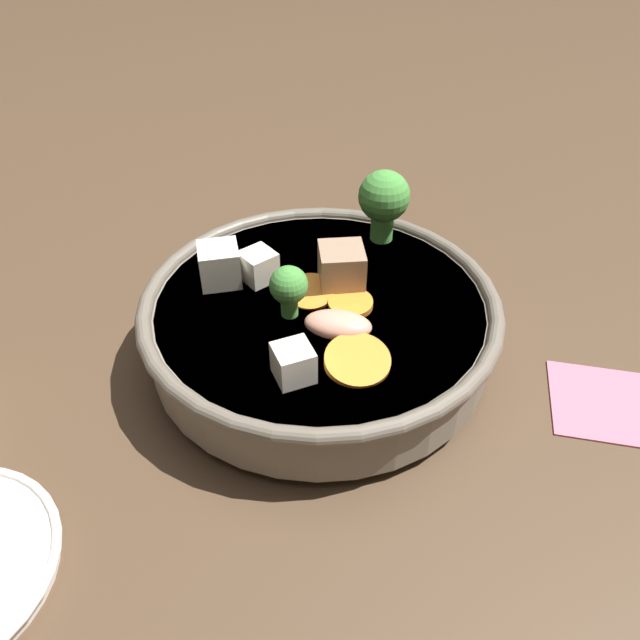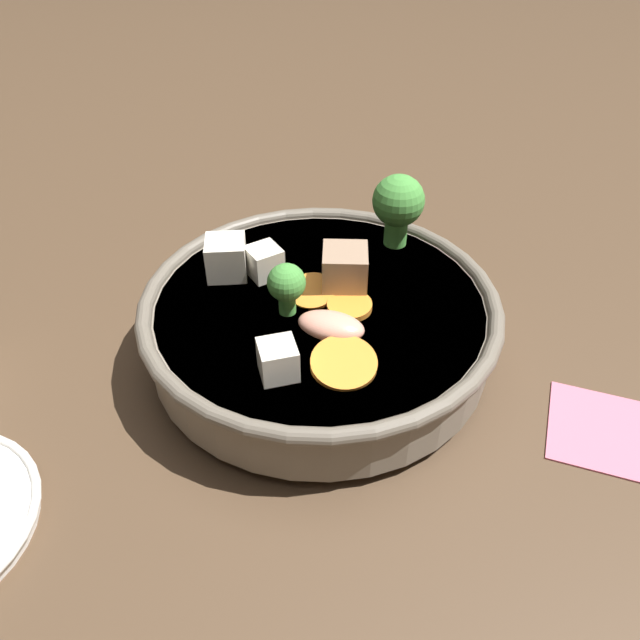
{
  "view_description": "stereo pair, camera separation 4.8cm",
  "coord_description": "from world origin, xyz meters",
  "views": [
    {
      "loc": [
        -0.08,
        0.36,
        0.34
      ],
      "look_at": [
        0.0,
        0.0,
        0.04
      ],
      "focal_mm": 35.0,
      "sensor_mm": 36.0,
      "label": 1
    },
    {
      "loc": [
        -0.12,
        0.35,
        0.34
      ],
      "look_at": [
        0.0,
        0.0,
        0.04
      ],
      "focal_mm": 35.0,
      "sensor_mm": 36.0,
      "label": 2
    }
  ],
  "objects": [
    {
      "name": "napkin",
      "position": [
        -0.23,
        0.01,
        0.0
      ],
      "size": [
        0.11,
        0.08,
        0.0
      ],
      "color": "#D16B84",
      "rests_on": "ground_plane"
    },
    {
      "name": "ground_plane",
      "position": [
        0.0,
        0.0,
        0.0
      ],
      "size": [
        3.0,
        3.0,
        0.0
      ],
      "primitive_type": "plane",
      "color": "#4C3826"
    },
    {
      "name": "stirfry_bowl",
      "position": [
        -0.0,
        -0.0,
        0.04
      ],
      "size": [
        0.27,
        0.27,
        0.12
      ],
      "color": "slate",
      "rests_on": "ground_plane"
    }
  ]
}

